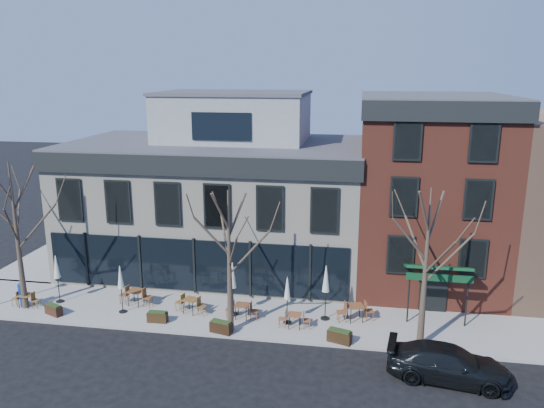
% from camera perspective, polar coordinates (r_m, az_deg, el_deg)
% --- Properties ---
extents(ground, '(120.00, 120.00, 0.00)m').
position_cam_1_polar(ground, '(30.99, -8.18, -9.80)').
color(ground, black).
rests_on(ground, ground).
extents(sidewalk_front, '(33.50, 4.70, 0.15)m').
position_cam_1_polar(sidewalk_front, '(28.28, -3.09, -11.95)').
color(sidewalk_front, gray).
rests_on(sidewalk_front, ground).
extents(sidewalk_side, '(4.50, 12.00, 0.15)m').
position_cam_1_polar(sidewalk_side, '(40.55, -20.95, -4.67)').
color(sidewalk_side, gray).
rests_on(sidewalk_side, ground).
extents(corner_building, '(18.39, 10.39, 11.10)m').
position_cam_1_polar(corner_building, '(34.08, -5.79, 0.88)').
color(corner_building, beige).
rests_on(corner_building, ground).
extents(red_brick_building, '(8.20, 11.78, 11.18)m').
position_cam_1_polar(red_brick_building, '(32.88, 16.43, 1.51)').
color(red_brick_building, brown).
rests_on(red_brick_building, ground).
extents(tree_corner, '(3.93, 3.98, 7.92)m').
position_cam_1_polar(tree_corner, '(30.54, -25.73, -2.98)').
color(tree_corner, '#382B21').
rests_on(tree_corner, sidewalk_front).
extents(tree_mid, '(3.50, 3.55, 7.04)m').
position_cam_1_polar(tree_mid, '(25.30, -4.59, -6.04)').
color(tree_mid, '#382B21').
rests_on(tree_mid, sidewalk_front).
extents(tree_right, '(3.72, 3.77, 7.48)m').
position_cam_1_polar(tree_right, '(24.72, 16.22, -6.52)').
color(tree_right, '#382B21').
rests_on(tree_right, sidewalk_front).
extents(parked_sedan, '(5.23, 2.69, 1.45)m').
position_cam_1_polar(parked_sedan, '(24.04, 18.49, -15.99)').
color(parked_sedan, black).
rests_on(parked_sedan, ground).
extents(call_box, '(0.29, 0.28, 1.40)m').
position_cam_1_polar(call_box, '(31.82, -25.37, -8.71)').
color(call_box, '#0B2E95').
rests_on(call_box, sidewalk_front).
extents(cafe_set_0, '(1.63, 0.67, 0.86)m').
position_cam_1_polar(cafe_set_0, '(31.80, -24.95, -9.25)').
color(cafe_set_0, brown).
rests_on(cafe_set_0, sidewalk_front).
extents(cafe_set_1, '(1.94, 0.85, 1.00)m').
position_cam_1_polar(cafe_set_1, '(30.05, -14.43, -9.53)').
color(cafe_set_1, brown).
rests_on(cafe_set_1, sidewalk_front).
extents(cafe_set_2, '(1.84, 0.88, 0.94)m').
position_cam_1_polar(cafe_set_2, '(28.57, -8.73, -10.58)').
color(cafe_set_2, brown).
rests_on(cafe_set_2, sidewalk_front).
extents(cafe_set_3, '(1.73, 0.71, 0.91)m').
position_cam_1_polar(cafe_set_3, '(27.73, -3.23, -11.26)').
color(cafe_set_3, brown).
rests_on(cafe_set_3, sidewalk_front).
extents(cafe_set_4, '(1.65, 0.69, 0.86)m').
position_cam_1_polar(cafe_set_4, '(26.79, 2.45, -12.27)').
color(cafe_set_4, brown).
rests_on(cafe_set_4, sidewalk_front).
extents(cafe_set_5, '(1.98, 0.99, 1.01)m').
position_cam_1_polar(cafe_set_5, '(27.73, 8.95, -11.30)').
color(cafe_set_5, brown).
rests_on(cafe_set_5, sidewalk_front).
extents(umbrella_0, '(0.43, 0.43, 2.69)m').
position_cam_1_polar(umbrella_0, '(31.19, -22.15, -6.54)').
color(umbrella_0, black).
rests_on(umbrella_0, sidewalk_front).
extents(umbrella_1, '(0.41, 0.41, 2.59)m').
position_cam_1_polar(umbrella_1, '(28.85, -15.98, -7.83)').
color(umbrella_1, black).
rests_on(umbrella_1, sidewalk_front).
extents(umbrella_2, '(0.46, 0.46, 2.90)m').
position_cam_1_polar(umbrella_2, '(27.46, -4.25, -7.94)').
color(umbrella_2, black).
rests_on(umbrella_2, sidewalk_front).
extents(umbrella_3, '(0.40, 0.40, 2.49)m').
position_cam_1_polar(umbrella_3, '(26.68, 1.66, -9.27)').
color(umbrella_3, black).
rests_on(umbrella_3, sidewalk_front).
extents(umbrella_4, '(0.46, 0.46, 2.90)m').
position_cam_1_polar(umbrella_4, '(27.07, 5.82, -8.32)').
color(umbrella_4, black).
rests_on(umbrella_4, sidewalk_front).
extents(planter_0, '(1.08, 0.76, 0.56)m').
position_cam_1_polar(planter_0, '(30.34, -22.44, -10.45)').
color(planter_0, '#331B11').
rests_on(planter_0, sidewalk_front).
extents(planter_1, '(1.02, 0.44, 0.56)m').
position_cam_1_polar(planter_1, '(27.99, -12.22, -11.76)').
color(planter_1, black).
rests_on(planter_1, sidewalk_front).
extents(planter_2, '(1.15, 0.68, 0.60)m').
position_cam_1_polar(planter_2, '(26.48, -5.49, -13.01)').
color(planter_2, black).
rests_on(planter_2, sidewalk_front).
extents(planter_3, '(1.20, 0.76, 0.63)m').
position_cam_1_polar(planter_3, '(25.72, 7.27, -13.90)').
color(planter_3, black).
rests_on(planter_3, sidewalk_front).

